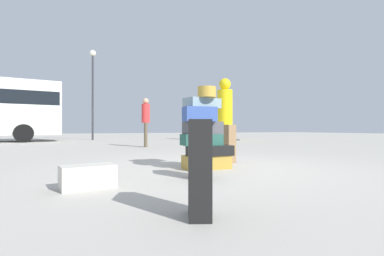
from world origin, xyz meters
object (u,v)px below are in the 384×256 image
(suitcase_tower, at_px, (204,135))
(suitcase_black_left_side, at_px, (199,168))
(suitcase_black_white_trunk, at_px, (201,155))
(suitcase_brown_upright_blue, at_px, (227,144))
(yellow_dummy_statue, at_px, (225,113))
(person_bearded_onlooker, at_px, (146,118))
(lamp_post, at_px, (93,80))
(suitcase_cream_foreground_near, at_px, (88,177))

(suitcase_tower, relative_size, suitcase_black_left_side, 1.87)
(suitcase_black_white_trunk, distance_m, suitcase_brown_upright_blue, 1.84)
(yellow_dummy_statue, bearing_deg, suitcase_tower, -122.60)
(person_bearded_onlooker, bearing_deg, lamp_post, -157.31)
(suitcase_tower, height_order, suitcase_cream_foreground_near, suitcase_tower)
(suitcase_black_left_side, height_order, person_bearded_onlooker, person_bearded_onlooker)
(suitcase_cream_foreground_near, height_order, yellow_dummy_statue, yellow_dummy_statue)
(lamp_post, bearing_deg, suitcase_black_left_side, -91.81)
(suitcase_black_left_side, bearing_deg, lamp_post, 110.66)
(suitcase_brown_upright_blue, relative_size, suitcase_black_left_side, 1.02)
(suitcase_black_white_trunk, xyz_separation_m, suitcase_black_left_side, (-0.74, -1.49, 0.06))
(suitcase_brown_upright_blue, distance_m, person_bearded_onlooker, 5.38)
(person_bearded_onlooker, relative_size, lamp_post, 0.33)
(suitcase_brown_upright_blue, xyz_separation_m, lamp_post, (-1.48, 12.93, 3.21))
(suitcase_tower, relative_size, person_bearded_onlooker, 0.76)
(suitcase_black_left_side, distance_m, yellow_dummy_statue, 14.12)
(suitcase_tower, distance_m, suitcase_black_white_trunk, 0.96)
(suitcase_black_white_trunk, height_order, suitcase_brown_upright_blue, suitcase_brown_upright_blue)
(suitcase_black_white_trunk, relative_size, suitcase_brown_upright_blue, 0.83)
(suitcase_tower, bearing_deg, person_bearded_onlooker, 84.76)
(suitcase_cream_foreground_near, bearing_deg, suitcase_black_left_side, -72.34)
(suitcase_tower, bearing_deg, suitcase_cream_foreground_near, -155.57)
(suitcase_tower, distance_m, yellow_dummy_statue, 11.53)
(suitcase_black_white_trunk, bearing_deg, lamp_post, 103.43)
(suitcase_cream_foreground_near, relative_size, person_bearded_onlooker, 0.32)
(suitcase_cream_foreground_near, relative_size, suitcase_brown_upright_blue, 0.77)
(suitcase_black_white_trunk, height_order, person_bearded_onlooker, person_bearded_onlooker)
(person_bearded_onlooker, distance_m, lamp_post, 8.10)
(lamp_post, bearing_deg, yellow_dummy_statue, -28.98)
(suitcase_tower, xyz_separation_m, suitcase_black_left_side, (-1.20, -2.30, -0.20))
(suitcase_brown_upright_blue, bearing_deg, suitcase_black_left_side, -130.41)
(suitcase_tower, height_order, suitcase_brown_upright_blue, suitcase_tower)
(suitcase_brown_upright_blue, distance_m, lamp_post, 13.40)
(suitcase_cream_foreground_near, bearing_deg, yellow_dummy_statue, 44.10)
(suitcase_brown_upright_blue, distance_m, suitcase_black_left_side, 3.47)
(suitcase_brown_upright_blue, height_order, suitcase_black_left_side, suitcase_brown_upright_blue)
(suitcase_cream_foreground_near, xyz_separation_m, person_bearded_onlooker, (2.44, 6.75, 0.95))
(suitcase_black_left_side, bearing_deg, suitcase_brown_upright_blue, 77.78)
(suitcase_black_white_trunk, bearing_deg, suitcase_black_left_side, -104.06)
(suitcase_tower, xyz_separation_m, lamp_post, (-0.70, 13.48, 3.01))
(suitcase_black_white_trunk, distance_m, yellow_dummy_statue, 12.47)
(suitcase_brown_upright_blue, distance_m, yellow_dummy_statue, 10.67)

